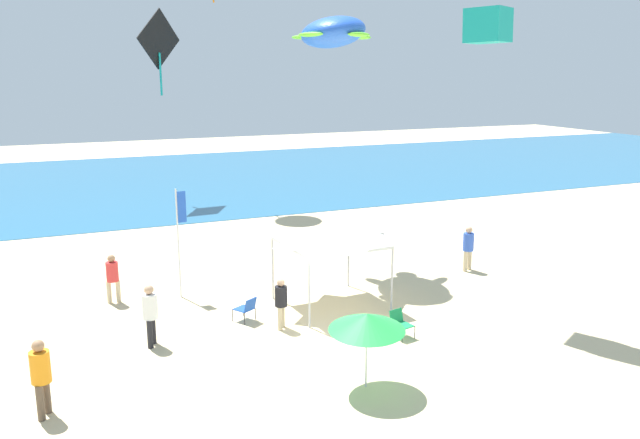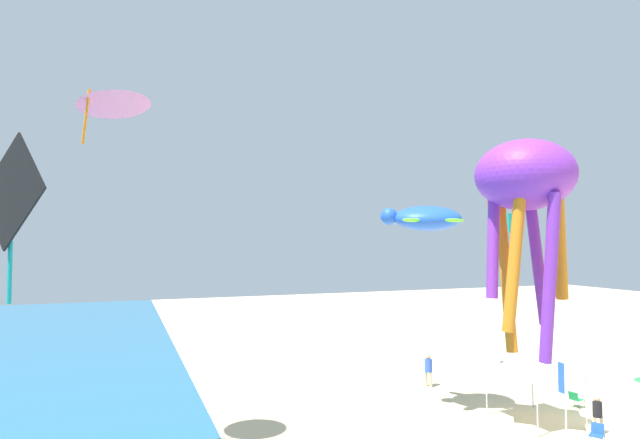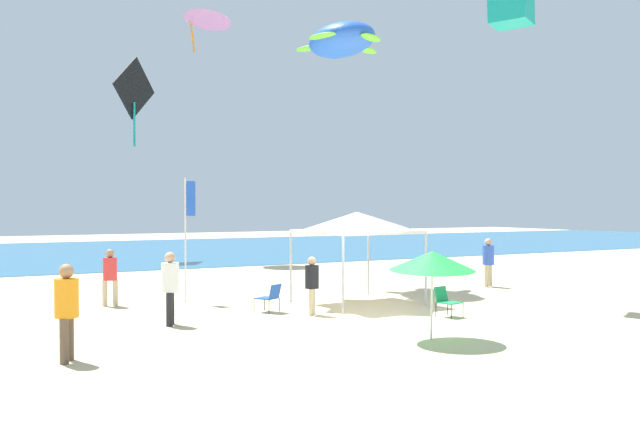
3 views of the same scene
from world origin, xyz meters
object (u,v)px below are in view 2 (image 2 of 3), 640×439
(canopy_tent, at_px, (534,366))
(kite_diamond_black, at_px, (12,197))
(person_far_stroller, at_px, (597,412))
(kite_turtle_blue, at_px, (425,218))
(folding_chair_facing_ocean, at_px, (575,398))
(kite_octopus_purple, at_px, (525,187))
(banner_flag, at_px, (565,404))
(kite_delta_pink, at_px, (113,99))
(folding_chair_near_cooler, at_px, (597,433))
(kite_box_red, at_px, (502,210))
(person_near_umbrella, at_px, (428,368))

(canopy_tent, xyz_separation_m, kite_diamond_black, (-1.87, 20.91, 7.00))
(person_far_stroller, bearing_deg, kite_turtle_blue, 177.80)
(folding_chair_facing_ocean, xyz_separation_m, kite_turtle_blue, (1.22, 7.77, 8.86))
(canopy_tent, bearing_deg, kite_octopus_purple, 137.04)
(banner_flag, distance_m, kite_octopus_purple, 14.10)
(folding_chair_facing_ocean, bearing_deg, kite_delta_pink, 74.72)
(canopy_tent, bearing_deg, kite_delta_pink, 85.07)
(canopy_tent, xyz_separation_m, kite_octopus_purple, (-12.89, 12.01, 6.56))
(kite_delta_pink, bearing_deg, kite_octopus_purple, -101.53)
(canopy_tent, relative_size, kite_octopus_purple, 0.98)
(canopy_tent, distance_m, kite_turtle_blue, 8.41)
(kite_turtle_blue, bearing_deg, folding_chair_near_cooler, 153.73)
(person_far_stroller, xyz_separation_m, kite_box_red, (6.71, -0.72, 9.02))
(banner_flag, relative_size, kite_diamond_black, 0.78)
(folding_chair_facing_ocean, bearing_deg, kite_box_red, 6.51)
(folding_chair_near_cooler, relative_size, banner_flag, 0.21)
(person_far_stroller, xyz_separation_m, kite_turtle_blue, (4.31, 5.74, 8.38))
(folding_chair_near_cooler, relative_size, kite_octopus_purple, 0.24)
(folding_chair_near_cooler, distance_m, kite_box_red, 12.25)
(person_far_stroller, relative_size, kite_diamond_black, 0.32)
(canopy_tent, height_order, folding_chair_facing_ocean, canopy_tent)
(person_near_umbrella, height_order, kite_delta_pink, kite_delta_pink)
(canopy_tent, bearing_deg, kite_turtle_blue, 65.31)
(canopy_tent, relative_size, person_far_stroller, 2.03)
(person_far_stroller, distance_m, kite_octopus_purple, 18.85)
(folding_chair_facing_ocean, distance_m, kite_delta_pink, 25.23)
(folding_chair_near_cooler, xyz_separation_m, banner_flag, (-1.45, 3.13, 1.89))
(banner_flag, xyz_separation_m, person_far_stroller, (2.28, -4.12, -1.40))
(person_far_stroller, bearing_deg, person_near_umbrella, 141.58)
(folding_chair_near_cooler, bearing_deg, canopy_tent, 154.17)
(kite_turtle_blue, bearing_deg, banner_flag, 124.83)
(canopy_tent, bearing_deg, person_far_stroller, -150.55)
(folding_chair_near_cooler, height_order, person_far_stroller, person_far_stroller)
(banner_flag, xyz_separation_m, kite_delta_pink, (6.11, 15.42, 11.21))
(kite_diamond_black, distance_m, kite_delta_pink, 5.94)
(person_far_stroller, distance_m, kite_turtle_blue, 11.04)
(kite_octopus_purple, distance_m, kite_diamond_black, 14.17)
(folding_chair_facing_ocean, distance_m, kite_turtle_blue, 11.85)
(folding_chair_near_cooler, bearing_deg, kite_turtle_blue, -168.42)
(person_near_umbrella, height_order, kite_octopus_purple, kite_octopus_purple)
(canopy_tent, xyz_separation_m, person_far_stroller, (-2.26, -1.28, -1.56))
(banner_flag, height_order, kite_box_red, kite_box_red)
(person_near_umbrella, bearing_deg, kite_delta_pink, -96.30)
(canopy_tent, relative_size, kite_diamond_black, 0.66)
(canopy_tent, xyz_separation_m, person_near_umbrella, (6.70, 1.44, -1.44))
(banner_flag, height_order, kite_delta_pink, kite_delta_pink)
(banner_flag, bearing_deg, kite_turtle_blue, 13.86)
(canopy_tent, distance_m, kite_box_red, 8.92)
(person_far_stroller, xyz_separation_m, kite_diamond_black, (0.39, 22.19, 8.56))
(kite_delta_pink, xyz_separation_m, kite_box_red, (2.88, -20.25, -3.59))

